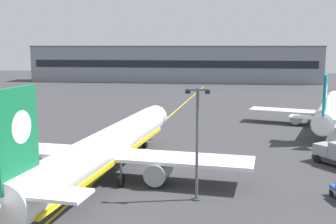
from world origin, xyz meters
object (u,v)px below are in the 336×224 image
airliner_background (329,110)px  apron_lamp_post (197,142)px  airliner_foreground (104,149)px  safety_cone_by_nose_gear (137,144)px

airliner_background → apron_lamp_post: (-21.29, -39.16, 2.64)m
airliner_foreground → airliner_background: bearing=47.3°
apron_lamp_post → safety_cone_by_nose_gear: apron_lamp_post is taller
airliner_foreground → airliner_background: 46.64m
safety_cone_by_nose_gear → airliner_background: bearing=30.7°
apron_lamp_post → safety_cone_by_nose_gear: size_ratio=19.37×
airliner_foreground → safety_cone_by_nose_gear: (0.41, 15.68, -3.11)m
airliner_foreground → safety_cone_by_nose_gear: size_ratio=75.44×
safety_cone_by_nose_gear → airliner_foreground: bearing=-91.5°
airliner_foreground → apron_lamp_post: bearing=-25.3°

